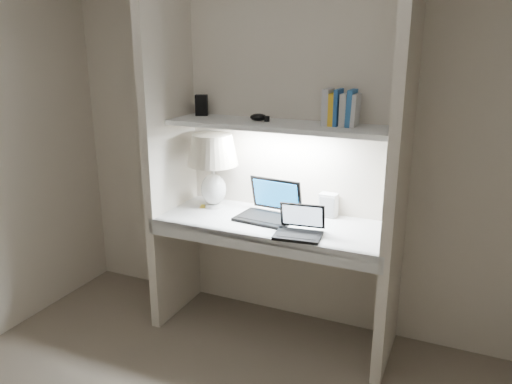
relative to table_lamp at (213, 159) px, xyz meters
The scene contains 17 objects.
back_wall 0.52m from the table_lamp, 20.42° to the left, with size 3.20×0.01×2.50m, color beige.
alcove_panel_left 0.32m from the table_lamp, 158.97° to the right, with size 0.06×0.55×2.50m, color beige.
alcove_panel_right 1.21m from the table_lamp, ahead, with size 0.06×0.55×2.50m, color beige.
desk 0.59m from the table_lamp, 12.14° to the right, with size 1.40×0.55×0.04m, color white.
desk_apron 0.70m from the table_lamp, 37.62° to the right, with size 1.46×0.03×0.10m, color silver.
shelf 0.53m from the table_lamp, ahead, with size 1.40×0.36×0.03m, color silver.
strip_light 0.52m from the table_lamp, ahead, with size 0.60×0.04×0.01m, color white.
table_lamp is the anchor object (origin of this frame).
laptop_main 0.51m from the table_lamp, ahead, with size 0.38×0.33×0.24m.
laptop_netbook 0.79m from the table_lamp, 19.77° to the right, with size 0.29×0.26×0.17m.
speaker 0.81m from the table_lamp, ahead, with size 0.11×0.08×0.15m, color silver.
mouse 0.69m from the table_lamp, ahead, with size 0.10×0.07×0.04m, color black.
cable_coil 0.56m from the table_lamp, 14.74° to the right, with size 0.09×0.09×0.01m, color black.
sticky_note 0.34m from the table_lamp, 162.74° to the right, with size 0.08×0.08×0.00m, color yellow.
book_row 0.90m from the table_lamp, ahead, with size 0.20×0.14×0.21m.
shelf_box 0.36m from the table_lamp, 144.27° to the left, with size 0.08×0.06×0.14m, color black.
shelf_gadget 0.43m from the table_lamp, ahead, with size 0.11×0.08×0.05m, color black.
Camera 1 is at (1.08, -1.47, 1.83)m, focal length 35.00 mm.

